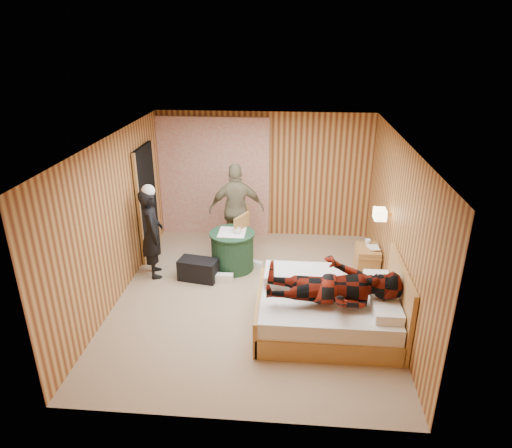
# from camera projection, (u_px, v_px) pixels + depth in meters

# --- Properties ---
(floor) EXTENTS (4.20, 5.00, 0.01)m
(floor) POSITION_uv_depth(u_px,v_px,m) (253.00, 297.00, 7.24)
(floor) COLOR tan
(floor) RESTS_ON ground
(ceiling) EXTENTS (4.20, 5.00, 0.01)m
(ceiling) POSITION_uv_depth(u_px,v_px,m) (252.00, 141.00, 6.26)
(ceiling) COLOR silver
(ceiling) RESTS_ON wall_back
(wall_back) EXTENTS (4.20, 0.02, 2.50)m
(wall_back) POSITION_uv_depth(u_px,v_px,m) (264.00, 175.00, 9.04)
(wall_back) COLOR tan
(wall_back) RESTS_ON floor
(wall_left) EXTENTS (0.02, 5.00, 2.50)m
(wall_left) POSITION_uv_depth(u_px,v_px,m) (115.00, 220.00, 6.91)
(wall_left) COLOR tan
(wall_left) RESTS_ON floor
(wall_right) EXTENTS (0.02, 5.00, 2.50)m
(wall_right) POSITION_uv_depth(u_px,v_px,m) (397.00, 229.00, 6.59)
(wall_right) COLOR tan
(wall_right) RESTS_ON floor
(curtain) EXTENTS (2.20, 0.08, 2.40)m
(curtain) POSITION_uv_depth(u_px,v_px,m) (214.00, 178.00, 9.08)
(curtain) COLOR beige
(curtain) RESTS_ON floor
(doorway) EXTENTS (0.06, 0.90, 2.05)m
(doorway) POSITION_uv_depth(u_px,v_px,m) (147.00, 202.00, 8.28)
(doorway) COLOR black
(doorway) RESTS_ON floor
(wall_lamp) EXTENTS (0.26, 0.24, 0.16)m
(wall_lamp) POSITION_uv_depth(u_px,v_px,m) (380.00, 214.00, 6.99)
(wall_lamp) COLOR gold
(wall_lamp) RESTS_ON wall_right
(bed) EXTENTS (1.96, 1.50, 1.03)m
(bed) POSITION_uv_depth(u_px,v_px,m) (328.00, 309.00, 6.37)
(bed) COLOR tan
(bed) RESTS_ON floor
(nightstand) EXTENTS (0.40, 0.54, 0.52)m
(nightstand) POSITION_uv_depth(u_px,v_px,m) (367.00, 261.00, 7.79)
(nightstand) COLOR tan
(nightstand) RESTS_ON floor
(round_table) EXTENTS (0.79, 0.79, 0.70)m
(round_table) POSITION_uv_depth(u_px,v_px,m) (232.00, 250.00, 7.98)
(round_table) COLOR #21482F
(round_table) RESTS_ON floor
(chair_far) EXTENTS (0.43, 0.43, 0.93)m
(chair_far) POSITION_uv_depth(u_px,v_px,m) (237.00, 226.00, 8.48)
(chair_far) COLOR tan
(chair_far) RESTS_ON floor
(chair_near) EXTENTS (0.58, 0.58, 0.95)m
(chair_near) POSITION_uv_depth(u_px,v_px,m) (237.00, 235.00, 8.09)
(chair_near) COLOR tan
(chair_near) RESTS_ON floor
(duffel_bag) EXTENTS (0.69, 0.45, 0.36)m
(duffel_bag) POSITION_uv_depth(u_px,v_px,m) (198.00, 269.00, 7.69)
(duffel_bag) COLOR black
(duffel_bag) RESTS_ON floor
(sneaker_left) EXTENTS (0.29, 0.21, 0.12)m
(sneaker_left) POSITION_uv_depth(u_px,v_px,m) (255.00, 264.00, 8.13)
(sneaker_left) COLOR white
(sneaker_left) RESTS_ON floor
(sneaker_right) EXTENTS (0.31, 0.13, 0.14)m
(sneaker_right) POSITION_uv_depth(u_px,v_px,m) (224.00, 278.00, 7.65)
(sneaker_right) COLOR white
(sneaker_right) RESTS_ON floor
(woman_standing) EXTENTS (0.55, 0.66, 1.55)m
(woman_standing) POSITION_uv_depth(u_px,v_px,m) (152.00, 233.00, 7.61)
(woman_standing) COLOR black
(woman_standing) RESTS_ON floor
(man_at_table) EXTENTS (1.07, 0.59, 1.72)m
(man_at_table) POSITION_uv_depth(u_px,v_px,m) (237.00, 210.00, 8.38)
(man_at_table) COLOR #756B4E
(man_at_table) RESTS_ON floor
(man_on_bed) EXTENTS (0.86, 0.67, 1.77)m
(man_on_bed) POSITION_uv_depth(u_px,v_px,m) (334.00, 277.00, 5.91)
(man_on_bed) COLOR #641409
(man_on_bed) RESTS_ON bed
(book_lower) EXTENTS (0.23, 0.26, 0.02)m
(book_lower) POSITION_uv_depth(u_px,v_px,m) (369.00, 248.00, 7.64)
(book_lower) COLOR white
(book_lower) RESTS_ON nightstand
(book_upper) EXTENTS (0.17, 0.23, 0.02)m
(book_upper) POSITION_uv_depth(u_px,v_px,m) (369.00, 247.00, 7.64)
(book_upper) COLOR white
(book_upper) RESTS_ON nightstand
(cup_nightstand) EXTENTS (0.13, 0.13, 0.09)m
(cup_nightstand) POSITION_uv_depth(u_px,v_px,m) (368.00, 242.00, 7.80)
(cup_nightstand) COLOR white
(cup_nightstand) RESTS_ON nightstand
(cup_table) EXTENTS (0.16, 0.16, 0.10)m
(cup_table) POSITION_uv_depth(u_px,v_px,m) (237.00, 231.00, 7.77)
(cup_table) COLOR white
(cup_table) RESTS_ON round_table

